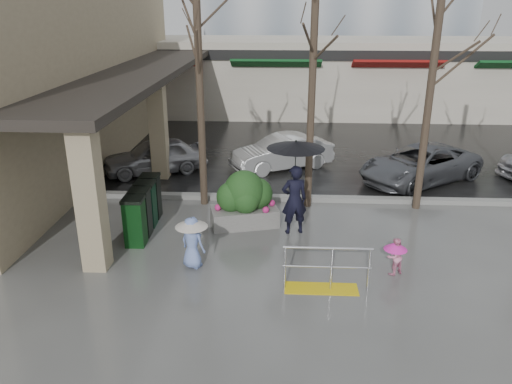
# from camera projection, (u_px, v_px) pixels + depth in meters

# --- Properties ---
(ground) EXTENTS (120.00, 120.00, 0.00)m
(ground) POSITION_uv_depth(u_px,v_px,m) (264.00, 261.00, 12.08)
(ground) COLOR #51514F
(ground) RESTS_ON ground
(street_asphalt) EXTENTS (120.00, 36.00, 0.01)m
(street_asphalt) POSITION_uv_depth(u_px,v_px,m) (277.00, 98.00, 32.61)
(street_asphalt) COLOR black
(street_asphalt) RESTS_ON ground
(curb) EXTENTS (120.00, 0.30, 0.15)m
(curb) POSITION_uv_depth(u_px,v_px,m) (269.00, 198.00, 15.78)
(curb) COLOR gray
(curb) RESTS_ON ground
(near_building) EXTENTS (6.00, 18.00, 8.00)m
(near_building) POSITION_uv_depth(u_px,v_px,m) (32.00, 56.00, 18.58)
(near_building) COLOR tan
(near_building) RESTS_ON ground
(canopy_slab) EXTENTS (2.80, 18.00, 0.25)m
(canopy_slab) POSITION_uv_depth(u_px,v_px,m) (144.00, 67.00, 18.50)
(canopy_slab) COLOR #2D2823
(canopy_slab) RESTS_ON pillar_front
(pillar_front) EXTENTS (0.55, 0.55, 3.50)m
(pillar_front) POSITION_uv_depth(u_px,v_px,m) (90.00, 198.00, 11.19)
(pillar_front) COLOR tan
(pillar_front) RESTS_ON ground
(pillar_back) EXTENTS (0.55, 0.55, 3.50)m
(pillar_back) POSITION_uv_depth(u_px,v_px,m) (159.00, 129.00, 17.25)
(pillar_back) COLOR tan
(pillar_back) RESTS_ON ground
(storefront_row) EXTENTS (34.00, 6.74, 4.00)m
(storefront_row) POSITION_uv_depth(u_px,v_px,m) (312.00, 76.00, 28.03)
(storefront_row) COLOR beige
(storefront_row) RESTS_ON ground
(handrail) EXTENTS (1.90, 0.50, 1.03)m
(handrail) POSITION_uv_depth(u_px,v_px,m) (325.00, 274.00, 10.76)
(handrail) COLOR yellow
(handrail) RESTS_ON ground
(tree_west) EXTENTS (3.20, 3.20, 6.80)m
(tree_west) POSITION_uv_depth(u_px,v_px,m) (198.00, 33.00, 13.73)
(tree_west) COLOR #382B21
(tree_west) RESTS_ON ground
(tree_midwest) EXTENTS (3.20, 3.20, 7.00)m
(tree_midwest) POSITION_uv_depth(u_px,v_px,m) (314.00, 27.00, 13.52)
(tree_midwest) COLOR #382B21
(tree_midwest) RESTS_ON ground
(tree_mideast) EXTENTS (3.20, 3.20, 6.50)m
(tree_mideast) POSITION_uv_depth(u_px,v_px,m) (436.00, 42.00, 13.48)
(tree_mideast) COLOR #382B21
(tree_mideast) RESTS_ON ground
(woman) EXTENTS (1.51, 1.51, 2.59)m
(woman) POSITION_uv_depth(u_px,v_px,m) (295.00, 178.00, 13.03)
(woman) COLOR black
(woman) RESTS_ON ground
(child_pink) EXTENTS (0.55, 0.53, 0.90)m
(child_pink) POSITION_uv_depth(u_px,v_px,m) (395.00, 253.00, 11.33)
(child_pink) COLOR #FF9BC2
(child_pink) RESTS_ON ground
(child_blue) EXTENTS (0.76, 0.76, 1.26)m
(child_blue) POSITION_uv_depth(u_px,v_px,m) (192.00, 238.00, 11.56)
(child_blue) COLOR #7D97DE
(child_blue) RESTS_ON ground
(planter) EXTENTS (2.00, 1.35, 1.60)m
(planter) POSITION_uv_depth(u_px,v_px,m) (245.00, 199.00, 13.78)
(planter) COLOR slate
(planter) RESTS_ON ground
(news_boxes) EXTENTS (0.57, 2.32, 1.29)m
(news_boxes) POSITION_uv_depth(u_px,v_px,m) (143.00, 208.00, 13.50)
(news_boxes) COLOR #0C3711
(news_boxes) RESTS_ON ground
(car_a) EXTENTS (3.98, 2.84, 1.26)m
(car_a) POSITION_uv_depth(u_px,v_px,m) (155.00, 156.00, 18.16)
(car_a) COLOR #B1B0B5
(car_a) RESTS_ON ground
(car_b) EXTENTS (4.00, 2.98, 1.26)m
(car_b) POSITION_uv_depth(u_px,v_px,m) (282.00, 152.00, 18.59)
(car_b) COLOR white
(car_b) RESTS_ON ground
(car_c) EXTENTS (4.92, 4.29, 1.26)m
(car_c) POSITION_uv_depth(u_px,v_px,m) (420.00, 164.00, 17.24)
(car_c) COLOR #5A5D62
(car_c) RESTS_ON ground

